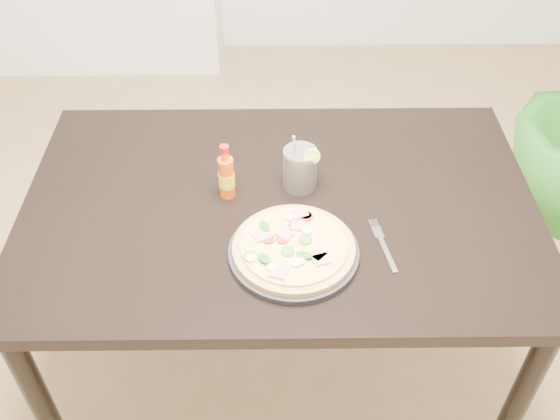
{
  "coord_description": "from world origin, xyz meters",
  "views": [
    {
      "loc": [
        0.22,
        -1.29,
        1.89
      ],
      "look_at": [
        0.23,
        -0.15,
        0.83
      ],
      "focal_mm": 40.0,
      "sensor_mm": 36.0,
      "label": 1
    }
  ],
  "objects_px": {
    "pizza": "(293,247)",
    "hot_sauce_bottle": "(226,176)",
    "fork": "(383,244)",
    "media_console": "(96,22)",
    "dining_table": "(280,223)",
    "plate": "(294,252)",
    "cola_cup": "(300,169)"
  },
  "relations": [
    {
      "from": "cola_cup",
      "to": "dining_table",
      "type": "bearing_deg",
      "value": -130.75
    },
    {
      "from": "plate",
      "to": "cola_cup",
      "type": "relative_size",
      "value": 1.78
    },
    {
      "from": "plate",
      "to": "fork",
      "type": "bearing_deg",
      "value": 8.07
    },
    {
      "from": "hot_sauce_bottle",
      "to": "cola_cup",
      "type": "xyz_separation_m",
      "value": [
        0.2,
        0.04,
        -0.01
      ]
    },
    {
      "from": "fork",
      "to": "media_console",
      "type": "height_order",
      "value": "fork"
    },
    {
      "from": "pizza",
      "to": "plate",
      "type": "bearing_deg",
      "value": -9.62
    },
    {
      "from": "fork",
      "to": "cola_cup",
      "type": "bearing_deg",
      "value": 120.59
    },
    {
      "from": "plate",
      "to": "fork",
      "type": "height_order",
      "value": "plate"
    },
    {
      "from": "plate",
      "to": "media_console",
      "type": "xyz_separation_m",
      "value": [
        -1.06,
        2.29,
        -0.51
      ]
    },
    {
      "from": "dining_table",
      "to": "pizza",
      "type": "bearing_deg",
      "value": -80.75
    },
    {
      "from": "plate",
      "to": "cola_cup",
      "type": "bearing_deg",
      "value": 84.85
    },
    {
      "from": "hot_sauce_bottle",
      "to": "media_console",
      "type": "xyz_separation_m",
      "value": [
        -0.89,
        2.07,
        -0.57
      ]
    },
    {
      "from": "dining_table",
      "to": "cola_cup",
      "type": "height_order",
      "value": "cola_cup"
    },
    {
      "from": "hot_sauce_bottle",
      "to": "fork",
      "type": "distance_m",
      "value": 0.45
    },
    {
      "from": "plate",
      "to": "hot_sauce_bottle",
      "type": "bearing_deg",
      "value": 127.82
    },
    {
      "from": "cola_cup",
      "to": "media_console",
      "type": "bearing_deg",
      "value": 118.13
    },
    {
      "from": "media_console",
      "to": "fork",
      "type": "bearing_deg",
      "value": -60.33
    },
    {
      "from": "hot_sauce_bottle",
      "to": "media_console",
      "type": "relative_size",
      "value": 0.12
    },
    {
      "from": "pizza",
      "to": "cola_cup",
      "type": "xyz_separation_m",
      "value": [
        0.02,
        0.26,
        0.03
      ]
    },
    {
      "from": "pizza",
      "to": "hot_sauce_bottle",
      "type": "relative_size",
      "value": 1.82
    },
    {
      "from": "dining_table",
      "to": "fork",
      "type": "height_order",
      "value": "fork"
    },
    {
      "from": "cola_cup",
      "to": "fork",
      "type": "xyz_separation_m",
      "value": [
        0.2,
        -0.23,
        -0.06
      ]
    },
    {
      "from": "hot_sauce_bottle",
      "to": "cola_cup",
      "type": "distance_m",
      "value": 0.2
    },
    {
      "from": "fork",
      "to": "pizza",
      "type": "bearing_deg",
      "value": 177.28
    },
    {
      "from": "dining_table",
      "to": "plate",
      "type": "distance_m",
      "value": 0.22
    },
    {
      "from": "cola_cup",
      "to": "pizza",
      "type": "bearing_deg",
      "value": -95.4
    },
    {
      "from": "dining_table",
      "to": "plate",
      "type": "xyz_separation_m",
      "value": [
        0.03,
        -0.2,
        0.09
      ]
    },
    {
      "from": "dining_table",
      "to": "plate",
      "type": "relative_size",
      "value": 4.3
    },
    {
      "from": "pizza",
      "to": "media_console",
      "type": "bearing_deg",
      "value": 114.82
    },
    {
      "from": "dining_table",
      "to": "pizza",
      "type": "height_order",
      "value": "pizza"
    },
    {
      "from": "plate",
      "to": "cola_cup",
      "type": "distance_m",
      "value": 0.27
    },
    {
      "from": "hot_sauce_bottle",
      "to": "media_console",
      "type": "distance_m",
      "value": 2.32
    }
  ]
}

